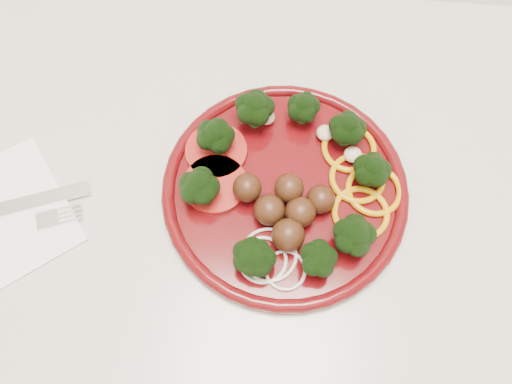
{
  "coord_description": "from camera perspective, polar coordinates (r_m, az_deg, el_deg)",
  "views": [
    {
      "loc": [
        0.05,
        1.49,
        1.39
      ],
      "look_at": [
        0.04,
        1.7,
        0.92
      ],
      "focal_mm": 35.0,
      "sensor_mm": 36.0,
      "label": 1
    }
  ],
  "objects": [
    {
      "name": "counter",
      "position": [
        0.97,
        -2.15,
        -11.17
      ],
      "size": [
        2.4,
        0.6,
        0.9
      ],
      "color": "beige",
      "rests_on": "ground"
    },
    {
      "name": "plate",
      "position": [
        0.52,
        3.48,
        0.42
      ],
      "size": [
        0.26,
        0.26,
        0.05
      ],
      "rotation": [
        0.0,
        0.0,
        -0.16
      ],
      "color": "#470609",
      "rests_on": "counter"
    }
  ]
}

